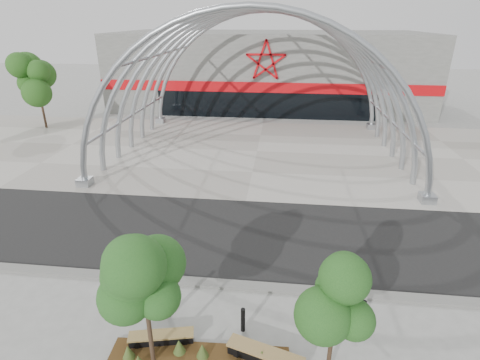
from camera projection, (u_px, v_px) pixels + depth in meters
ground at (228, 282)px, 14.58m from camera, size 140.00×140.00×0.00m
road at (239, 234)px, 17.77m from camera, size 140.00×7.00×0.02m
forecourt at (257, 151)px, 28.69m from camera, size 60.00×17.00×0.04m
kerb at (227, 285)px, 14.33m from camera, size 60.00×0.50×0.12m
arena_building at (269, 69)px, 43.46m from camera, size 34.00×15.24×8.00m
vault_canopy at (257, 151)px, 28.70m from camera, size 20.80×15.80×20.36m
street_tree_0 at (144, 283)px, 9.99m from camera, size 1.80×1.80×4.11m
street_tree_1 at (337, 300)px, 9.83m from camera, size 1.56×1.56×3.69m
bench_0 at (162, 339)px, 11.72m from camera, size 2.07×0.86×0.42m
bench_1 at (265, 357)px, 11.06m from camera, size 2.36×1.17×0.49m
bollard_0 at (140, 280)px, 13.94m from camera, size 0.16×0.16×0.97m
bollard_1 at (167, 303)px, 12.69m from camera, size 0.18×0.18×1.13m
bollard_2 at (243, 320)px, 12.13m from camera, size 0.14×0.14×0.90m
bollard_3 at (335, 308)px, 12.55m from camera, size 0.16×0.16×0.98m
bollard_4 at (362, 314)px, 12.27m from camera, size 0.17×0.17×1.05m
bg_tree_0 at (36, 77)px, 33.03m from camera, size 3.00×3.00×6.45m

